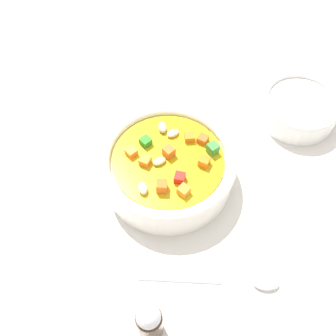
# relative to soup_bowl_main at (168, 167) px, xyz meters

# --- Properties ---
(ground_plane) EXTENTS (1.40, 1.40, 0.02)m
(ground_plane) POSITION_rel_soup_bowl_main_xyz_m (0.00, -0.00, -0.04)
(ground_plane) COLOR silver
(soup_bowl_main) EXTENTS (0.20, 0.20, 0.07)m
(soup_bowl_main) POSITION_rel_soup_bowl_main_xyz_m (0.00, 0.00, 0.00)
(soup_bowl_main) COLOR white
(soup_bowl_main) RESTS_ON ground_plane
(spoon) EXTENTS (0.19, 0.04, 0.01)m
(spoon) POSITION_rel_soup_bowl_main_xyz_m (-0.10, 0.15, -0.03)
(spoon) COLOR silver
(spoon) RESTS_ON ground_plane
(side_bowl_small) EXTENTS (0.13, 0.13, 0.05)m
(side_bowl_small) POSITION_rel_soup_bowl_main_xyz_m (-0.20, -0.16, -0.01)
(side_bowl_small) COLOR white
(side_bowl_small) RESTS_ON ground_plane
(pepper_shaker) EXTENTS (0.03, 0.03, 0.08)m
(pepper_shaker) POSITION_rel_soup_bowl_main_xyz_m (-0.02, 0.22, 0.01)
(pepper_shaker) COLOR #4C3828
(pepper_shaker) RESTS_ON ground_plane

